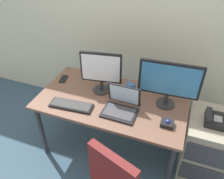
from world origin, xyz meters
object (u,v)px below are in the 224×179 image
desk_phone (214,119)px  monitor_side (101,70)px  banana (163,91)px  trackball_mouse (167,123)px  monitor_main (169,82)px  keyboard (71,105)px  file_cabinet (205,145)px  laptop (121,106)px  coffee_mug (130,88)px  cell_phone (64,79)px

desk_phone → monitor_side: (-1.10, 0.04, 0.25)m
banana → trackball_mouse: bearing=-76.0°
monitor_main → keyboard: size_ratio=1.32×
monitor_main → monitor_side: monitor_main is taller
file_cabinet → laptop: size_ratio=2.10×
monitor_side → trackball_mouse: bearing=-20.4°
keyboard → trackball_mouse: size_ratio=3.82×
laptop → trackball_mouse: 0.43m
trackball_mouse → desk_phone: bearing=31.1°
file_cabinet → banana: banana is taller
laptop → coffee_mug: laptop is taller
coffee_mug → laptop: bearing=-89.3°
laptop → banana: bearing=51.6°
trackball_mouse → banana: bearing=104.0°
desk_phone → keyboard: size_ratio=0.48×
monitor_side → coffee_mug: size_ratio=4.34×
file_cabinet → monitor_main: 0.78m
trackball_mouse → cell_phone: trackball_mouse is taller
desk_phone → laptop: (-0.81, -0.19, 0.06)m
monitor_main → coffee_mug: size_ratio=5.55×
coffee_mug → banana: coffee_mug is taller
file_cabinet → banana: size_ratio=3.47×
laptop → trackball_mouse: (0.43, -0.04, -0.03)m
desk_phone → monitor_main: size_ratio=0.36×
monitor_main → cell_phone: (-1.13, 0.03, -0.26)m
file_cabinet → cell_phone: cell_phone is taller
file_cabinet → cell_phone: (-1.58, 0.06, 0.38)m
file_cabinet → banana: (-0.50, 0.20, 0.39)m
coffee_mug → trackball_mouse: bearing=-38.4°
banana → laptop: bearing=-128.4°
keyboard → trackball_mouse: trackball_mouse is taller
desk_phone → cell_phone: bearing=177.2°
keyboard → laptop: bearing=13.5°
file_cabinet → monitor_side: 1.27m
monitor_side → file_cabinet: bearing=-1.0°
banana → monitor_side: bearing=-163.3°
desk_phone → monitor_side: bearing=178.1°
keyboard → trackball_mouse: 0.89m
laptop → coffee_mug: 0.30m
monitor_main → banana: 0.30m
banana → keyboard: bearing=-146.6°
file_cabinet → desk_phone: 0.37m
file_cabinet → laptop: 0.95m
trackball_mouse → cell_phone: size_ratio=0.77×
desk_phone → monitor_main: (-0.44, 0.05, 0.27)m
cell_phone → keyboard: bearing=-62.7°
file_cabinet → coffee_mug: coffee_mug is taller
file_cabinet → trackball_mouse: trackball_mouse is taller
monitor_side → coffee_mug: (0.28, 0.08, -0.19)m
monitor_main → coffee_mug: 0.43m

